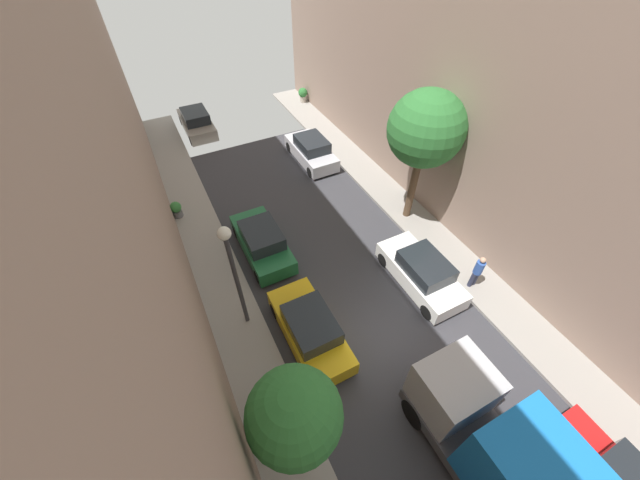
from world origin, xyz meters
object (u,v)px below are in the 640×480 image
parked_car_left_2 (310,329)px  delivery_truck (523,480)px  potted_plant_3 (259,428)px  parked_car_left_3 (262,242)px  parked_car_left_4 (197,122)px  parked_car_right_1 (421,272)px  potted_plant_2 (176,209)px  street_tree_1 (426,130)px  pedestrian (478,271)px  potted_plant_0 (303,94)px  lamp_post (233,265)px  street_tree_0 (294,416)px  parked_car_right_2 (311,151)px

parked_car_left_2 → delivery_truck: bearing=-68.6°
potted_plant_3 → parked_car_left_2: bearing=39.3°
parked_car_left_3 → parked_car_left_4: (0.00, 12.60, 0.00)m
parked_car_right_1 → potted_plant_3: 8.67m
parked_car_right_1 → potted_plant_2: 12.37m
parked_car_left_4 → potted_plant_2: bearing=-110.1°
parked_car_left_2 → street_tree_1: (7.52, 4.06, 4.23)m
pedestrian → potted_plant_3: size_ratio=1.63×
potted_plant_0 → potted_plant_3: (-11.14, -20.69, -0.03)m
parked_car_left_4 → pedestrian: bearing=-68.6°
parked_car_right_1 → street_tree_1: 6.05m
street_tree_1 → lamp_post: size_ratio=1.28×
parked_car_left_2 → parked_car_right_1: (5.40, 0.29, 0.00)m
delivery_truck → potted_plant_3: (-5.56, 4.54, -1.06)m
potted_plant_3 → pedestrian: bearing=8.1°
potted_plant_2 → street_tree_0: bearing=-85.2°
street_tree_1 → lamp_post: street_tree_1 is taller
delivery_truck → pedestrian: bearing=52.6°
lamp_post → delivery_truck: bearing=-62.1°
parked_car_left_4 → delivery_truck: (2.70, -24.55, 1.07)m
parked_car_right_1 → potted_plant_0: size_ratio=3.95×
parked_car_right_2 → potted_plant_2: bearing=-168.9°
parked_car_left_2 → parked_car_left_3: 5.06m
street_tree_0 → parked_car_right_2: bearing=62.7°
street_tree_0 → pedestrian: bearing=15.1°
parked_car_left_4 → street_tree_0: street_tree_0 is taller
potted_plant_0 → lamp_post: size_ratio=0.21×
parked_car_right_2 → delivery_truck: delivery_truck is taller
potted_plant_0 → parked_car_left_3: bearing=-121.9°
delivery_truck → potted_plant_3: bearing=140.8°
parked_car_left_3 → delivery_truck: 12.29m
parked_car_right_1 → street_tree_0: 8.75m
parked_car_left_3 → street_tree_0: bearing=-103.3°
potted_plant_0 → potted_plant_2: (-11.35, -9.04, -0.15)m
parked_car_right_1 → street_tree_1: (2.12, 3.77, 4.23)m
parked_car_left_3 → parked_car_right_1: 7.20m
parked_car_left_2 → parked_car_right_2: bearing=63.8°
parked_car_right_2 → potted_plant_3: size_ratio=3.98×
parked_car_left_2 → parked_car_left_4: (0.00, 17.66, 0.00)m
parked_car_right_2 → pedestrian: size_ratio=2.44×
parked_car_left_2 → delivery_truck: delivery_truck is taller
delivery_truck → street_tree_0: (-4.71, 3.49, 1.78)m
delivery_truck → potted_plant_2: size_ratio=7.53×
parked_car_left_3 → street_tree_0: street_tree_0 is taller
parked_car_right_2 → potted_plant_3: 15.67m
potted_plant_0 → lamp_post: lamp_post is taller
delivery_truck → potted_plant_0: delivery_truck is taller
pedestrian → potted_plant_0: size_ratio=1.62×
delivery_truck → parked_car_left_3: bearing=102.7°
delivery_truck → potted_plant_2: bearing=109.6°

